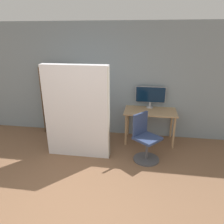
{
  "coord_description": "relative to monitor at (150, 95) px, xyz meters",
  "views": [
    {
      "loc": [
        0.98,
        -2.12,
        2.41
      ],
      "look_at": [
        0.38,
        1.65,
        1.05
      ],
      "focal_mm": 35.0,
      "sensor_mm": 36.0,
      "label": 1
    }
  ],
  "objects": [
    {
      "name": "wall_back",
      "position": [
        -1.1,
        0.13,
        0.29
      ],
      "size": [
        8.0,
        0.06,
        2.7
      ],
      "color": "gray",
      "rests_on": "ground"
    },
    {
      "name": "desk",
      "position": [
        0.01,
        -0.23,
        -0.41
      ],
      "size": [
        1.17,
        0.66,
        0.77
      ],
      "color": "tan",
      "rests_on": "ground"
    },
    {
      "name": "monitor",
      "position": [
        0.0,
        0.0,
        0.0
      ],
      "size": [
        0.7,
        0.16,
        0.51
      ],
      "color": "#B7B7BC",
      "rests_on": "desk"
    },
    {
      "name": "office_chair",
      "position": [
        -0.08,
        -1.06,
        -0.67
      ],
      "size": [
        0.62,
        0.62,
        0.96
      ],
      "color": "#4C4C51",
      "rests_on": "ground"
    },
    {
      "name": "bookshelf",
      "position": [
        -2.32,
        -0.0,
        -0.23
      ],
      "size": [
        0.87,
        0.27,
        1.69
      ],
      "color": "brown",
      "rests_on": "ground"
    },
    {
      "name": "mattress_near",
      "position": [
        -1.43,
        -1.11,
        -0.12
      ],
      "size": [
        1.3,
        0.21,
        1.89
      ],
      "color": "silver",
      "rests_on": "ground"
    }
  ]
}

